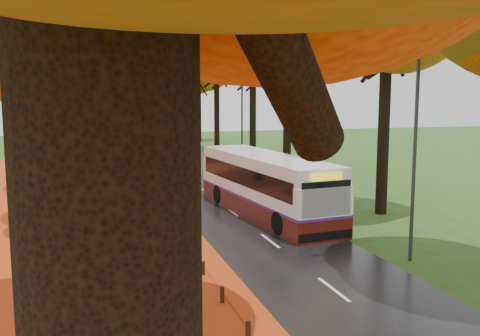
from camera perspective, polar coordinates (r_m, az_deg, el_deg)
name	(u,v)px	position (r m, az deg, el deg)	size (l,w,h in m)	color
road	(203,190)	(35.33, -3.96, -2.34)	(6.50, 90.00, 0.04)	black
centre_line	(203,190)	(35.33, -3.96, -2.30)	(0.12, 90.00, 0.01)	silver
leaf_verge	(59,197)	(34.53, -18.71, -3.00)	(12.00, 90.00, 0.02)	maroon
leaf_drift	(157,192)	(34.80, -8.87, -2.54)	(0.90, 90.00, 0.01)	#CE4E15
trees_left	(84,42)	(36.15, -16.32, 12.74)	(9.20, 74.00, 13.88)	black
trees_right	(295,46)	(38.94, 5.90, 12.86)	(9.30, 74.20, 13.96)	black
bollard_row	(234,312)	(15.40, -0.63, -15.07)	(0.11, 23.51, 0.52)	black
streetlamp_near	(409,137)	(20.56, 17.62, 3.17)	(2.45, 0.18, 8.00)	#333538
streetlamp_mid	(239,115)	(40.64, -0.13, 5.67)	(2.45, 0.18, 8.00)	#333538
streetlamp_far	(184,108)	(62.04, -5.96, 6.37)	(2.45, 0.18, 8.00)	#333538
bus	(265,184)	(27.74, 2.72, -1.67)	(4.01, 12.09, 3.12)	#45100A
car_white	(157,172)	(39.28, -8.80, -0.40)	(1.53, 3.81, 1.30)	silver
car_silver	(143,155)	(49.75, -10.34, 1.37)	(1.51, 4.34, 1.43)	#A6A8AE
car_dark	(133,148)	(57.03, -11.29, 2.07)	(1.76, 4.33, 1.26)	black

